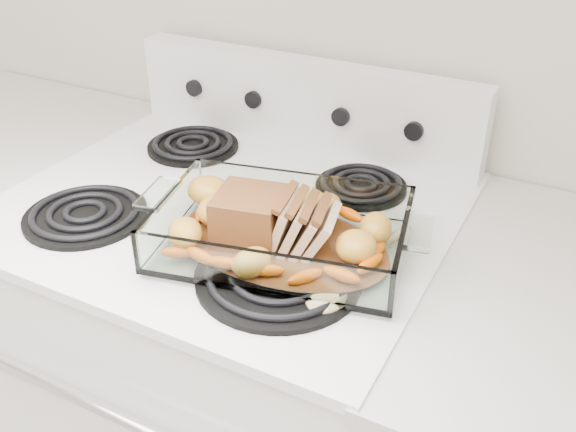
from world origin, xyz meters
The scene contains 6 objects.
electric_range centered at (0.00, 1.66, 0.48)m, with size 0.78×0.70×1.12m.
counter_left centered at (-0.67, 1.66, 0.47)m, with size 0.58×0.68×0.93m.
baking_dish centered at (0.16, 1.56, 0.96)m, with size 0.38×0.25×0.07m.
pork_roast centered at (0.13, 1.56, 0.99)m, with size 0.19×0.10×0.08m.
roast_vegetables centered at (0.16, 1.60, 0.97)m, with size 0.37×0.20×0.05m.
wooden_spoon centered at (0.28, 1.53, 0.94)m, with size 0.08×0.26×0.02m.
Camera 1 is at (0.56, 0.82, 1.51)m, focal length 40.00 mm.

